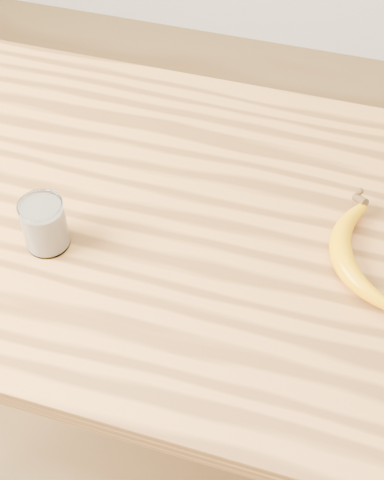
# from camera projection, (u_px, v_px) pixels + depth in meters

# --- Properties ---
(table) EXTENTS (1.20, 0.80, 0.90)m
(table) POSITION_uv_depth(u_px,v_px,m) (184.00, 262.00, 1.25)
(table) COLOR #B77734
(table) RESTS_ON ground
(smoothie_glass) EXTENTS (0.07, 0.07, 0.09)m
(smoothie_glass) POSITION_uv_depth(u_px,v_px,m) (44.00, 225.00, 1.08)
(smoothie_glass) COLOR white
(smoothie_glass) RESTS_ON table
(banana) EXTENTS (0.20, 0.32, 0.04)m
(banana) POSITION_uv_depth(u_px,v_px,m) (341.00, 254.00, 1.07)
(banana) COLOR #E59900
(banana) RESTS_ON table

